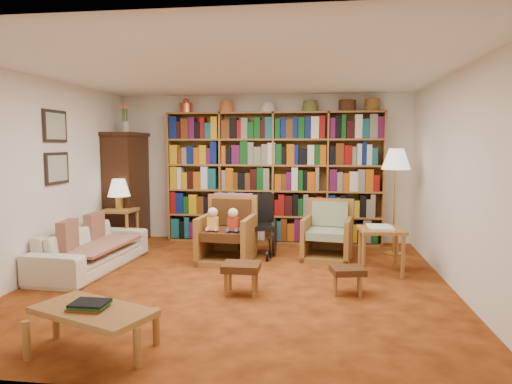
% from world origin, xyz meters
% --- Properties ---
extents(floor, '(5.00, 5.00, 0.00)m').
position_xyz_m(floor, '(0.00, 0.00, 0.00)').
color(floor, '#A74D19').
rests_on(floor, ground).
extents(ceiling, '(5.00, 5.00, 0.00)m').
position_xyz_m(ceiling, '(0.00, 0.00, 2.50)').
color(ceiling, white).
rests_on(ceiling, wall_back).
extents(wall_back, '(5.00, 0.00, 5.00)m').
position_xyz_m(wall_back, '(0.00, 2.50, 1.25)').
color(wall_back, white).
rests_on(wall_back, floor).
extents(wall_front, '(5.00, 0.00, 5.00)m').
position_xyz_m(wall_front, '(0.00, -2.50, 1.25)').
color(wall_front, white).
rests_on(wall_front, floor).
extents(wall_left, '(0.00, 5.00, 5.00)m').
position_xyz_m(wall_left, '(-2.50, 0.00, 1.25)').
color(wall_left, white).
rests_on(wall_left, floor).
extents(wall_right, '(0.00, 5.00, 5.00)m').
position_xyz_m(wall_right, '(2.50, 0.00, 1.25)').
color(wall_right, white).
rests_on(wall_right, floor).
extents(bookshelf, '(3.60, 0.30, 2.42)m').
position_xyz_m(bookshelf, '(0.20, 2.33, 1.17)').
color(bookshelf, olive).
rests_on(bookshelf, floor).
extents(curio_cabinet, '(0.50, 0.95, 2.40)m').
position_xyz_m(curio_cabinet, '(-2.25, 2.00, 0.95)').
color(curio_cabinet, '#371B0F').
rests_on(curio_cabinet, floor).
extents(framed_pictures, '(0.03, 0.52, 0.97)m').
position_xyz_m(framed_pictures, '(-2.48, 0.30, 1.62)').
color(framed_pictures, black).
rests_on(framed_pictures, wall_left).
extents(sofa, '(1.95, 0.86, 0.56)m').
position_xyz_m(sofa, '(-2.05, 0.33, 0.28)').
color(sofa, beige).
rests_on(sofa, floor).
extents(sofa_throw, '(0.79, 1.37, 0.04)m').
position_xyz_m(sofa_throw, '(-2.00, 0.33, 0.30)').
color(sofa_throw, '#C4BC8F').
rests_on(sofa_throw, sofa).
extents(cushion_left, '(0.13, 0.39, 0.39)m').
position_xyz_m(cushion_left, '(-2.18, 0.68, 0.45)').
color(cushion_left, maroon).
rests_on(cushion_left, sofa).
extents(cushion_right, '(0.18, 0.42, 0.41)m').
position_xyz_m(cushion_right, '(-2.18, -0.02, 0.45)').
color(cushion_right, maroon).
rests_on(cushion_right, sofa).
extents(side_table_lamp, '(0.50, 0.50, 0.65)m').
position_xyz_m(side_table_lamp, '(-2.15, 1.45, 0.50)').
color(side_table_lamp, olive).
rests_on(side_table_lamp, floor).
extents(table_lamp, '(0.35, 0.35, 0.48)m').
position_xyz_m(table_lamp, '(-2.15, 1.45, 0.97)').
color(table_lamp, gold).
rests_on(table_lamp, side_table_lamp).
extents(armchair_leather, '(0.80, 0.85, 0.94)m').
position_xyz_m(armchair_leather, '(-0.33, 1.02, 0.38)').
color(armchair_leather, olive).
rests_on(armchair_leather, floor).
extents(armchair_sage, '(0.80, 0.82, 0.85)m').
position_xyz_m(armchair_sage, '(1.09, 1.37, 0.33)').
color(armchair_sage, olive).
rests_on(armchair_sage, floor).
extents(wheelchair, '(0.55, 0.73, 0.92)m').
position_xyz_m(wheelchair, '(0.06, 1.40, 0.42)').
color(wheelchair, black).
rests_on(wheelchair, floor).
extents(floor_lamp, '(0.42, 0.42, 1.60)m').
position_xyz_m(floor_lamp, '(2.09, 1.67, 1.38)').
color(floor_lamp, gold).
rests_on(floor_lamp, floor).
extents(side_table_papers, '(0.60, 0.60, 0.61)m').
position_xyz_m(side_table_papers, '(1.76, 0.65, 0.49)').
color(side_table_papers, olive).
rests_on(side_table_papers, floor).
extents(footstool_a, '(0.41, 0.35, 0.35)m').
position_xyz_m(footstool_a, '(0.10, -0.42, 0.28)').
color(footstool_a, '#4F3015').
rests_on(footstool_a, floor).
extents(footstool_b, '(0.41, 0.37, 0.30)m').
position_xyz_m(footstool_b, '(1.28, -0.27, 0.25)').
color(footstool_b, '#4F3015').
rests_on(footstool_b, floor).
extents(coffee_table, '(1.10, 0.82, 0.42)m').
position_xyz_m(coffee_table, '(-0.84, -1.99, 0.32)').
color(coffee_table, olive).
rests_on(coffee_table, floor).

